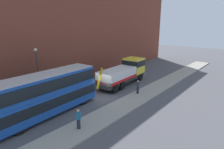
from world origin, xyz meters
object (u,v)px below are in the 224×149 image
at_px(pedestrian_onlooker, 78,119).
at_px(pedestrian_bystander, 138,87).
at_px(recovery_tow_truck, 124,72).
at_px(street_lamp, 37,69).
at_px(double_decker_bus, 46,93).

height_order(pedestrian_onlooker, pedestrian_bystander, same).
xyz_separation_m(recovery_tow_truck, pedestrian_onlooker, (-12.40, -4.43, -0.77)).
xyz_separation_m(recovery_tow_truck, street_lamp, (-10.47, 4.82, 1.71)).
relative_size(pedestrian_onlooker, street_lamp, 0.29).
distance_m(pedestrian_bystander, street_lamp, 12.09).
bearing_deg(pedestrian_bystander, recovery_tow_truck, -75.39).
relative_size(double_decker_bus, pedestrian_bystander, 6.52).
bearing_deg(street_lamp, double_decker_bus, -112.84).
relative_size(recovery_tow_truck, street_lamp, 1.75).
height_order(recovery_tow_truck, pedestrian_bystander, recovery_tow_truck).
xyz_separation_m(double_decker_bus, street_lamp, (2.04, 4.85, 1.24)).
distance_m(double_decker_bus, street_lamp, 5.40).
height_order(double_decker_bus, street_lamp, street_lamp).
distance_m(pedestrian_onlooker, pedestrian_bystander, 10.00).
height_order(double_decker_bus, pedestrian_onlooker, double_decker_bus).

